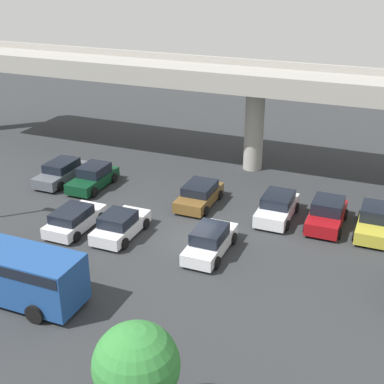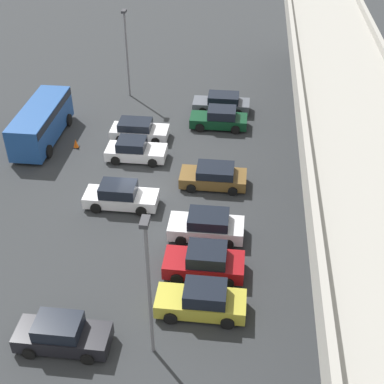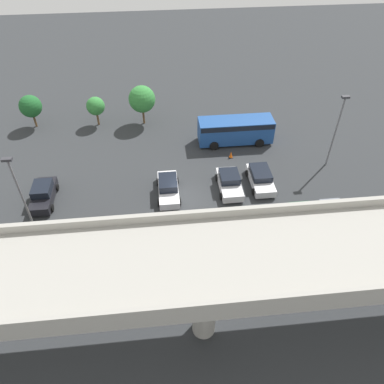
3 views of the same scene
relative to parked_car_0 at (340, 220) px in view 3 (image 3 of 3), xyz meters
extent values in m
plane|color=#2D3033|center=(12.46, -4.64, -0.75)|extent=(115.21, 115.21, 0.00)
cube|color=#9E9B93|center=(12.46, 8.02, 6.25)|extent=(53.77, 6.25, 0.90)
cube|color=#9E9B93|center=(12.46, 5.04, 6.97)|extent=(53.77, 0.30, 0.55)
cube|color=#9E9B93|center=(12.46, 10.99, 6.97)|extent=(53.77, 0.30, 0.55)
cylinder|color=#9E9B93|center=(12.46, 8.02, 2.53)|extent=(1.48, 1.48, 6.55)
cube|color=#515660|center=(0.00, -0.05, -0.18)|extent=(1.86, 4.72, 0.74)
cube|color=black|center=(0.00, 0.12, 0.50)|extent=(1.71, 2.55, 0.62)
cylinder|color=black|center=(0.95, -1.51, -0.39)|extent=(0.22, 0.71, 0.71)
cylinder|color=black|center=(-0.95, -1.51, -0.39)|extent=(0.22, 0.71, 0.71)
cylinder|color=black|center=(0.95, 1.42, -0.39)|extent=(0.22, 0.71, 0.71)
cylinder|color=black|center=(-0.95, 1.42, -0.39)|extent=(0.22, 0.71, 0.71)
cube|color=#0C381E|center=(2.78, -0.07, -0.19)|extent=(1.87, 4.53, 0.73)
cube|color=black|center=(2.78, 0.17, 0.54)|extent=(1.72, 2.21, 0.71)
cylinder|color=black|center=(3.74, -1.48, -0.40)|extent=(0.22, 0.70, 0.70)
cylinder|color=black|center=(1.82, -1.48, -0.40)|extent=(0.22, 0.70, 0.70)
cylinder|color=black|center=(3.74, 1.33, -0.40)|extent=(0.22, 0.70, 0.70)
cylinder|color=black|center=(1.82, 1.33, -0.40)|extent=(0.22, 0.70, 0.70)
cube|color=silver|center=(5.23, -6.00, -0.23)|extent=(1.90, 4.40, 0.69)
cube|color=black|center=(5.23, -6.33, 0.41)|extent=(1.75, 2.47, 0.58)
cylinder|color=black|center=(4.26, -4.64, -0.43)|extent=(0.22, 0.64, 0.64)
cylinder|color=black|center=(6.20, -4.64, -0.43)|extent=(0.22, 0.64, 0.64)
cylinder|color=black|center=(4.26, -7.37, -0.43)|extent=(0.22, 0.64, 0.64)
cylinder|color=black|center=(6.20, -7.37, -0.43)|extent=(0.22, 0.64, 0.64)
cube|color=silver|center=(8.27, -5.67, -0.21)|extent=(1.91, 4.33, 0.72)
cube|color=black|center=(8.27, -5.98, 0.48)|extent=(1.76, 2.01, 0.66)
cylinder|color=black|center=(7.29, -4.33, -0.41)|extent=(0.22, 0.67, 0.67)
cylinder|color=black|center=(9.24, -4.33, -0.41)|extent=(0.22, 0.67, 0.67)
cylinder|color=black|center=(7.29, -7.01, -0.41)|extent=(0.22, 0.67, 0.67)
cylinder|color=black|center=(9.24, -7.01, -0.41)|extent=(0.22, 0.67, 0.67)
cube|color=brown|center=(11.03, 0.15, -0.21)|extent=(2.00, 4.46, 0.73)
cube|color=black|center=(11.03, 0.29, 0.45)|extent=(1.84, 2.47, 0.58)
cylinder|color=black|center=(12.05, -1.23, -0.43)|extent=(0.22, 0.64, 0.64)
cylinder|color=black|center=(10.01, -1.23, -0.43)|extent=(0.22, 0.64, 0.64)
cylinder|color=black|center=(12.05, 1.53, -0.43)|extent=(0.22, 0.64, 0.64)
cylinder|color=black|center=(10.01, 1.53, -0.43)|extent=(0.22, 0.64, 0.64)
cube|color=silver|center=(13.98, -5.51, -0.20)|extent=(1.79, 4.69, 0.71)
cube|color=black|center=(13.98, -5.66, 0.51)|extent=(1.65, 2.26, 0.72)
cylinder|color=black|center=(13.06, -4.06, -0.40)|extent=(0.22, 0.69, 0.69)
cylinder|color=black|center=(14.90, -4.06, -0.40)|extent=(0.22, 0.69, 0.69)
cylinder|color=black|center=(13.06, -6.97, -0.40)|extent=(0.22, 0.69, 0.69)
cylinder|color=black|center=(14.90, -6.97, -0.40)|extent=(0.22, 0.69, 0.69)
cube|color=silver|center=(16.41, 0.16, -0.17)|extent=(1.95, 4.45, 0.80)
cube|color=black|center=(16.41, 0.29, 0.56)|extent=(1.79, 2.37, 0.65)
cylinder|color=black|center=(17.40, -1.22, -0.42)|extent=(0.22, 0.66, 0.66)
cylinder|color=black|center=(15.41, -1.22, -0.42)|extent=(0.22, 0.66, 0.66)
cylinder|color=black|center=(17.40, 1.54, -0.42)|extent=(0.22, 0.66, 0.66)
cylinder|color=black|center=(15.41, 1.54, -0.42)|extent=(0.22, 0.66, 0.66)
cube|color=maroon|center=(19.53, 0.33, -0.16)|extent=(1.98, 4.38, 0.79)
cube|color=black|center=(19.53, 0.48, 0.61)|extent=(1.82, 2.11, 0.75)
cylinder|color=black|center=(20.55, -1.03, -0.40)|extent=(0.22, 0.69, 0.69)
cylinder|color=black|center=(18.52, -1.03, -0.40)|extent=(0.22, 0.69, 0.69)
cylinder|color=black|center=(20.55, 1.68, -0.40)|extent=(0.22, 0.69, 0.69)
cylinder|color=black|center=(18.52, 1.68, -0.40)|extent=(0.22, 0.69, 0.69)
cube|color=gold|center=(22.35, 0.43, -0.17)|extent=(1.80, 4.54, 0.78)
cube|color=black|center=(22.35, 0.65, 0.60)|extent=(1.66, 2.11, 0.76)
cylinder|color=black|center=(23.27, -0.98, -0.40)|extent=(0.22, 0.69, 0.69)
cylinder|color=black|center=(21.42, -0.98, -0.40)|extent=(0.22, 0.69, 0.69)
cylinder|color=black|center=(23.27, 1.84, -0.40)|extent=(0.22, 0.69, 0.69)
cylinder|color=black|center=(21.42, 1.84, -0.40)|extent=(0.22, 0.69, 0.69)
cube|color=black|center=(25.17, -5.80, -0.18)|extent=(1.74, 4.46, 0.79)
cube|color=black|center=(25.17, -5.94, 0.57)|extent=(1.60, 2.14, 0.69)
cylinder|color=black|center=(24.28, -4.42, -0.43)|extent=(0.22, 0.63, 0.63)
cylinder|color=black|center=(26.06, -4.42, -0.43)|extent=(0.22, 0.63, 0.63)
cylinder|color=black|center=(24.28, -7.19, -0.43)|extent=(0.22, 0.63, 0.63)
cylinder|color=black|center=(26.06, -7.19, -0.43)|extent=(0.22, 0.63, 0.63)
cube|color=#1E478C|center=(6.29, -13.35, 0.75)|extent=(7.92, 2.42, 2.46)
cube|color=black|center=(6.29, -13.35, 1.62)|extent=(7.76, 2.47, 0.54)
cylinder|color=black|center=(8.75, -12.11, -0.27)|extent=(0.96, 0.29, 0.96)
cylinder|color=black|center=(8.75, -14.58, -0.27)|extent=(0.96, 0.29, 0.96)
cylinder|color=black|center=(3.84, -12.11, -0.27)|extent=(0.96, 0.29, 0.96)
cylinder|color=black|center=(3.84, -14.58, -0.27)|extent=(0.96, 0.29, 0.96)
cylinder|color=slate|center=(-2.17, -8.36, 2.94)|extent=(0.16, 0.16, 7.37)
cube|color=#333338|center=(-2.17, -8.36, 6.72)|extent=(0.70, 0.35, 0.20)
cylinder|color=slate|center=(24.99, -1.56, 3.09)|extent=(0.16, 0.16, 7.68)
cube|color=#333338|center=(24.99, -1.56, 7.03)|extent=(0.70, 0.35, 0.20)
cylinder|color=brown|center=(16.09, -18.29, 0.16)|extent=(0.24, 0.24, 1.81)
sphere|color=#337F38|center=(16.09, -18.29, 2.34)|extent=(3.00, 3.00, 3.00)
cylinder|color=brown|center=(21.36, -18.54, 0.00)|extent=(0.24, 0.24, 1.50)
sphere|color=#337F38|center=(21.36, -18.54, 1.63)|extent=(2.06, 2.06, 2.06)
cylinder|color=brown|center=(28.52, -18.87, 0.02)|extent=(0.24, 0.24, 1.54)
sphere|color=#1E5B28|center=(28.52, -18.87, 1.84)|extent=(2.47, 2.47, 2.47)
cube|color=black|center=(7.22, -10.53, -0.73)|extent=(0.44, 0.44, 0.04)
cone|color=#EA590F|center=(7.22, -10.53, -0.40)|extent=(0.40, 0.40, 0.70)
camera|label=1|loc=(23.13, -30.44, 14.92)|focal=50.00mm
camera|label=2|loc=(40.87, 2.07, 20.02)|focal=50.00mm
camera|label=3|loc=(14.51, 20.28, 22.40)|focal=35.00mm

